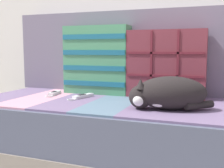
% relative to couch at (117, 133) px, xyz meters
% --- Properties ---
extents(couch, '(1.70, 0.82, 0.38)m').
position_rel_couch_xyz_m(couch, '(0.00, 0.00, 0.00)').
color(couch, gray).
rests_on(couch, ground_plane).
extents(sofa_backrest, '(1.67, 0.14, 0.53)m').
position_rel_couch_xyz_m(sofa_backrest, '(0.00, 0.34, 0.46)').
color(sofa_backrest, slate).
rests_on(sofa_backrest, couch).
extents(throw_pillow_quilted, '(0.46, 0.14, 0.40)m').
position_rel_couch_xyz_m(throw_pillow_quilted, '(0.24, 0.19, 0.39)').
color(throw_pillow_quilted, brown).
rests_on(throw_pillow_quilted, couch).
extents(throw_pillow_striped, '(0.43, 0.14, 0.43)m').
position_rel_couch_xyz_m(throw_pillow_striped, '(-0.20, 0.19, 0.41)').
color(throw_pillow_striped, '#4C9366').
rests_on(throw_pillow_striped, couch).
extents(sleeping_cat, '(0.39, 0.26, 0.16)m').
position_rel_couch_xyz_m(sleeping_cat, '(0.30, -0.16, 0.27)').
color(sleeping_cat, black).
rests_on(sleeping_cat, couch).
extents(game_remote_near, '(0.08, 0.19, 0.02)m').
position_rel_couch_xyz_m(game_remote_near, '(-0.44, 0.04, 0.20)').
color(game_remote_near, white).
rests_on(game_remote_near, couch).
extents(game_remote_far, '(0.10, 0.20, 0.02)m').
position_rel_couch_xyz_m(game_remote_far, '(-0.22, -0.00, 0.20)').
color(game_remote_far, white).
rests_on(game_remote_far, couch).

